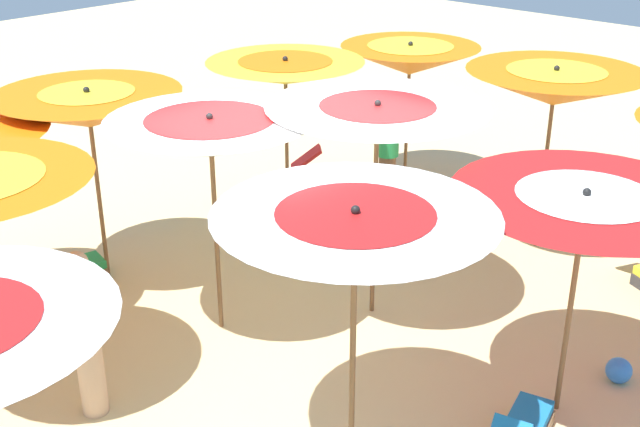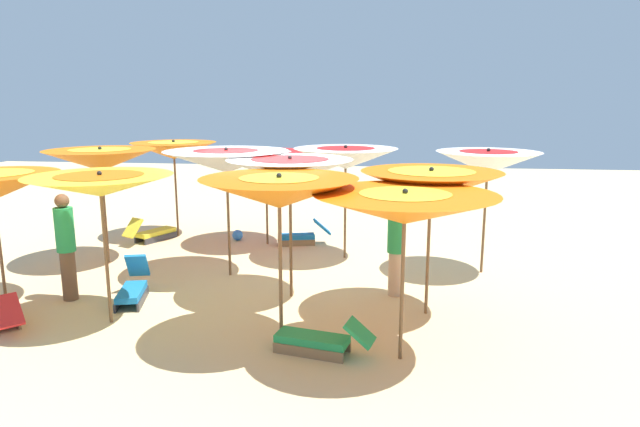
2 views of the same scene
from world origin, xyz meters
TOP-DOWN VIEW (x-y plane):
  - ground at (0.00, 0.00)m, footprint 36.39×36.39m
  - beach_umbrella_0 at (-2.40, 2.61)m, footprint 2.27×2.27m
  - beach_umbrella_1 at (-2.83, 1.00)m, footprint 2.11×2.11m
  - beach_umbrella_2 at (-4.02, -1.25)m, footprint 1.92×1.92m
  - beach_umbrella_3 at (-0.79, 2.34)m, footprint 2.08×2.08m
  - beach_umbrella_4 at (-0.61, 0.50)m, footprint 2.06×2.06m
  - beach_umbrella_5 at (-1.32, -1.94)m, footprint 2.13×2.13m
  - beach_umbrella_6 at (1.88, 1.94)m, footprint 2.06×2.06m
  - beach_umbrella_7 at (0.74, -0.49)m, footprint 2.28×2.28m
  - beach_umbrella_8 at (0.54, -2.85)m, footprint 2.24×2.24m
  - beach_umbrella_10 at (3.47, -1.02)m, footprint 2.14×2.14m
  - beach_umbrella_11 at (2.87, -3.32)m, footprint 2.00×2.00m
  - lounger_0 at (-1.34, 2.60)m, footprint 1.36×0.63m
  - lounger_1 at (-0.23, -2.90)m, footprint 1.26×0.61m
  - lounger_2 at (3.42, 2.27)m, footprint 1.26×1.22m
  - lounger_3 at (3.29, -2.78)m, footprint 0.90×1.34m
  - lounger_4 at (1.96, 1.04)m, footprint 0.66×1.27m
  - beachgoer_0 at (3.02, 1.11)m, footprint 0.30×0.30m
  - beachgoer_1 at (-2.35, 0.24)m, footprint 0.30×0.30m
  - beach_ball at (1.31, -3.09)m, footprint 0.25×0.25m

SIDE VIEW (x-z plane):
  - ground at x=0.00m, z-range -0.04..0.00m
  - beach_ball at x=1.31m, z-range 0.00..0.25m
  - lounger_0 at x=-1.34m, z-range -0.07..0.45m
  - lounger_1 at x=-0.23m, z-range -0.09..0.49m
  - lounger_3 at x=3.29m, z-range -0.11..0.52m
  - lounger_2 at x=3.42m, z-range -0.09..0.50m
  - lounger_4 at x=1.96m, z-range -0.13..0.57m
  - beachgoer_1 at x=-2.35m, z-range 0.03..1.66m
  - beachgoer_0 at x=3.02m, z-range 0.05..1.83m
  - beach_umbrella_0 at x=-2.40m, z-range 0.87..3.09m
  - beach_umbrella_8 at x=0.54m, z-range 0.89..3.08m
  - beach_umbrella_1 at x=-2.83m, z-range 0.88..3.18m
  - beach_umbrella_6 at x=1.88m, z-range 0.93..3.22m
  - beach_umbrella_11 at x=2.87m, z-range 0.92..3.26m
  - beach_umbrella_3 at x=-0.79m, z-range 0.92..3.27m
  - beach_umbrella_5 at x=-1.32m, z-range 0.92..3.29m
  - beach_umbrella_10 at x=3.47m, z-range 0.92..3.29m
  - beach_umbrella_2 at x=-4.02m, z-range 0.94..3.33m
  - beach_umbrella_4 at x=-0.61m, z-range 0.95..3.34m
  - beach_umbrella_7 at x=0.74m, z-range 0.96..3.38m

